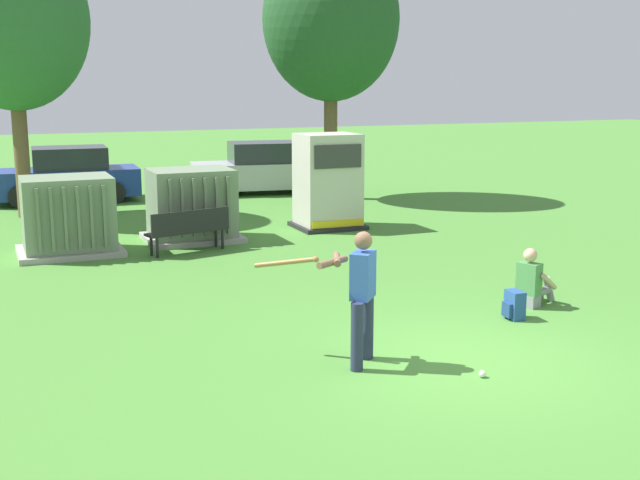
% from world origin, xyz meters
% --- Properties ---
extents(ground_plane, '(96.00, 96.00, 0.00)m').
position_xyz_m(ground_plane, '(0.00, 0.00, 0.00)').
color(ground_plane, '#478433').
extents(transformer_west, '(2.10, 1.70, 1.62)m').
position_xyz_m(transformer_west, '(-3.95, 8.79, 0.79)').
color(transformer_west, '#9E9B93').
rests_on(transformer_west, ground).
extents(transformer_mid_west, '(2.10, 1.70, 1.62)m').
position_xyz_m(transformer_mid_west, '(-1.23, 9.23, 0.79)').
color(transformer_mid_west, '#9E9B93').
rests_on(transformer_mid_west, ground).
extents(generator_enclosure, '(1.60, 1.40, 2.30)m').
position_xyz_m(generator_enclosure, '(2.23, 9.49, 1.14)').
color(generator_enclosure, '#262626').
rests_on(generator_enclosure, ground).
extents(park_bench, '(1.84, 0.83, 0.92)m').
position_xyz_m(park_bench, '(-1.62, 7.93, 0.54)').
color(park_bench, black).
rests_on(park_bench, ground).
extents(batter, '(1.36, 1.27, 1.74)m').
position_xyz_m(batter, '(-1.25, 0.40, 0.98)').
color(batter, '#282D4C').
rests_on(batter, ground).
extents(sports_ball, '(0.09, 0.09, 0.09)m').
position_xyz_m(sports_ball, '(-0.05, -0.64, 0.04)').
color(sports_ball, white).
rests_on(sports_ball, ground).
extents(seated_spectator, '(0.79, 0.65, 0.96)m').
position_xyz_m(seated_spectator, '(2.52, 1.81, 0.38)').
color(seated_spectator, gray).
rests_on(seated_spectator, ground).
extents(backpack, '(0.28, 0.33, 0.44)m').
position_xyz_m(backpack, '(1.80, 1.29, 0.21)').
color(backpack, '#264C8C').
rests_on(backpack, ground).
extents(tree_left, '(3.84, 3.84, 7.34)m').
position_xyz_m(tree_left, '(-4.53, 14.04, 5.04)').
color(tree_left, brown).
rests_on(tree_left, ground).
extents(tree_center_left, '(4.04, 4.04, 7.71)m').
position_xyz_m(tree_center_left, '(4.28, 14.06, 5.29)').
color(tree_center_left, brown).
rests_on(tree_center_left, ground).
extents(parked_car_leftmost, '(4.27, 2.06, 1.62)m').
position_xyz_m(parked_car_leftmost, '(-3.21, 16.44, 0.75)').
color(parked_car_leftmost, navy).
rests_on(parked_car_leftmost, ground).
extents(parked_car_left_of_center, '(4.40, 2.36, 1.62)m').
position_xyz_m(parked_car_left_of_center, '(2.68, 16.02, 0.75)').
color(parked_car_left_of_center, '#B2B2B7').
rests_on(parked_car_left_of_center, ground).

